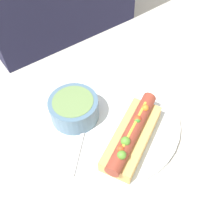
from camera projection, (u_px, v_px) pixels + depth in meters
The scene contains 5 objects.
ground_plane at pixel (112, 124), 0.56m from camera, with size 4.00×4.00×0.00m, color #BCB7AD.
dinner_plate at pixel (112, 122), 0.55m from camera, with size 0.28×0.28×0.01m.
hot_dog at pixel (130, 137), 0.50m from camera, with size 0.18×0.13×0.06m.
soup_bowl at pixel (74, 108), 0.53m from camera, with size 0.10×0.10×0.05m.
spoon at pixel (83, 130), 0.53m from camera, with size 0.11×0.11×0.01m.
Camera 1 is at (-0.19, -0.26, 0.46)m, focal length 42.00 mm.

